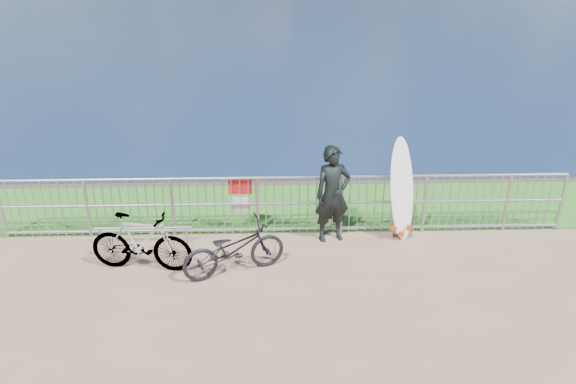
{
  "coord_description": "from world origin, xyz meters",
  "views": [
    {
      "loc": [
        -0.24,
        -7.43,
        4.82
      ],
      "look_at": [
        0.03,
        1.2,
        1.0
      ],
      "focal_mm": 35.0,
      "sensor_mm": 36.0,
      "label": 1
    }
  ],
  "objects_px": {
    "bicycle_near": "(234,249)",
    "bicycle_far": "(141,242)",
    "surfboard": "(402,193)",
    "surfer": "(333,194)"
  },
  "relations": [
    {
      "from": "surfer",
      "to": "surfboard",
      "type": "height_order",
      "value": "surfboard"
    },
    {
      "from": "surfer",
      "to": "bicycle_near",
      "type": "height_order",
      "value": "surfer"
    },
    {
      "from": "surfer",
      "to": "bicycle_far",
      "type": "xyz_separation_m",
      "value": [
        -3.14,
        -0.93,
        -0.37
      ]
    },
    {
      "from": "surfer",
      "to": "bicycle_near",
      "type": "distance_m",
      "value": 2.03
    },
    {
      "from": "surfboard",
      "to": "bicycle_near",
      "type": "height_order",
      "value": "surfboard"
    },
    {
      "from": "surfboard",
      "to": "bicycle_near",
      "type": "relative_size",
      "value": 1.1
    },
    {
      "from": "surfboard",
      "to": "bicycle_far",
      "type": "bearing_deg",
      "value": -167.2
    },
    {
      "from": "surfboard",
      "to": "bicycle_near",
      "type": "xyz_separation_m",
      "value": [
        -2.87,
        -1.15,
        -0.41
      ]
    },
    {
      "from": "bicycle_near",
      "to": "bicycle_far",
      "type": "height_order",
      "value": "bicycle_far"
    },
    {
      "from": "surfboard",
      "to": "bicycle_far",
      "type": "distance_m",
      "value": 4.48
    }
  ]
}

